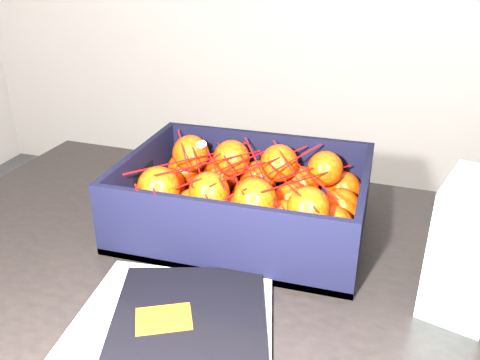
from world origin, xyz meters
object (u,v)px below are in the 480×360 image
(retail_carton, at_px, (469,247))
(table, at_px, (226,314))
(magazine_stack, at_px, (175,332))
(produce_crate, at_px, (245,207))

(retail_carton, bearing_deg, table, -161.21)
(magazine_stack, bearing_deg, retail_carton, 26.63)
(magazine_stack, distance_m, retail_carton, 0.42)
(magazine_stack, relative_size, produce_crate, 0.77)
(retail_carton, bearing_deg, magazine_stack, -136.30)
(table, bearing_deg, magazine_stack, -94.40)
(magazine_stack, height_order, produce_crate, produce_crate)
(magazine_stack, distance_m, produce_crate, 0.31)
(magazine_stack, relative_size, retail_carton, 1.68)
(produce_crate, height_order, retail_carton, retail_carton)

